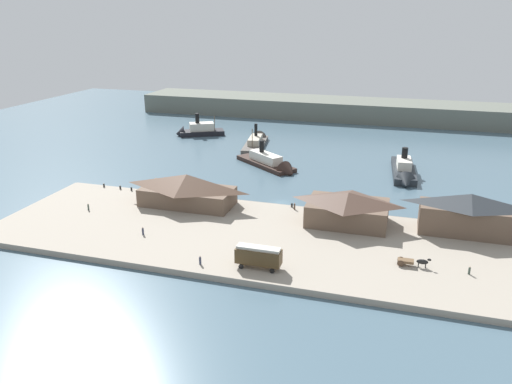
# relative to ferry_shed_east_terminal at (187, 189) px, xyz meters

# --- Properties ---
(ground_plane) EXTENTS (320.00, 320.00, 0.00)m
(ground_plane) POSITION_rel_ferry_shed_east_terminal_xyz_m (19.86, 10.28, -4.96)
(ground_plane) COLOR #476070
(quay_promenade) EXTENTS (110.00, 36.00, 1.20)m
(quay_promenade) POSITION_rel_ferry_shed_east_terminal_xyz_m (19.86, -11.72, -4.36)
(quay_promenade) COLOR #9E9384
(quay_promenade) RESTS_ON ground
(seawall_edge) EXTENTS (110.00, 0.80, 1.00)m
(seawall_edge) POSITION_rel_ferry_shed_east_terminal_xyz_m (19.86, 6.68, -4.46)
(seawall_edge) COLOR gray
(seawall_edge) RESTS_ON ground
(ferry_shed_east_terminal) EXTENTS (21.70, 10.09, 7.39)m
(ferry_shed_east_terminal) POSITION_rel_ferry_shed_east_terminal_xyz_m (0.00, 0.00, 0.00)
(ferry_shed_east_terminal) COLOR brown
(ferry_shed_east_terminal) RESTS_ON quay_promenade
(ferry_shed_central_terminal) EXTENTS (17.02, 11.49, 6.89)m
(ferry_shed_central_terminal) POSITION_rel_ferry_shed_east_terminal_xyz_m (36.94, -0.33, -0.26)
(ferry_shed_central_terminal) COLOR brown
(ferry_shed_central_terminal) RESTS_ON quay_promenade
(ferry_shed_customs_shed) EXTENTS (19.23, 7.54, 8.54)m
(ferry_shed_customs_shed) POSITION_rel_ferry_shed_east_terminal_xyz_m (60.81, 1.17, 0.57)
(ferry_shed_customs_shed) COLOR brown
(ferry_shed_customs_shed) RESTS_ON quay_promenade
(street_tram) EXTENTS (8.01, 2.79, 4.04)m
(street_tram) POSITION_rel_ferry_shed_east_terminal_xyz_m (24.57, -24.85, -1.38)
(street_tram) COLOR #4C381E
(street_tram) RESTS_ON quay_promenade
(horse_cart) EXTENTS (5.67, 1.57, 1.87)m
(horse_cart) POSITION_rel_ferry_shed_east_terminal_xyz_m (50.31, -16.50, -2.83)
(horse_cart) COLOR brown
(horse_cart) RESTS_ON quay_promenade
(pedestrian_at_waters_edge) EXTENTS (0.39, 0.39, 1.57)m
(pedestrian_at_waters_edge) POSITION_rel_ferry_shed_east_terminal_xyz_m (24.55, 4.20, -3.04)
(pedestrian_at_waters_edge) COLOR #4C3D33
(pedestrian_at_waters_edge) RESTS_ON quay_promenade
(pedestrian_near_east_shed) EXTENTS (0.38, 0.38, 1.54)m
(pedestrian_near_east_shed) POSITION_rel_ferry_shed_east_terminal_xyz_m (-20.29, -9.60, -3.06)
(pedestrian_near_east_shed) COLOR #3D4C42
(pedestrian_near_east_shed) RESTS_ON quay_promenade
(pedestrian_walking_west) EXTENTS (0.41, 0.41, 1.65)m
(pedestrian_walking_west) POSITION_rel_ferry_shed_east_terminal_xyz_m (-1.71, -18.18, -3.01)
(pedestrian_walking_west) COLOR #33384C
(pedestrian_walking_west) RESTS_ON quay_promenade
(pedestrian_near_cart) EXTENTS (0.37, 0.37, 1.51)m
(pedestrian_near_cart) POSITION_rel_ferry_shed_east_terminal_xyz_m (59.76, -16.73, -3.07)
(pedestrian_near_cart) COLOR #3D4C42
(pedestrian_near_cart) RESTS_ON quay_promenade
(pedestrian_walking_east) EXTENTS (0.41, 0.41, 1.65)m
(pedestrian_walking_east) POSITION_rel_ferry_shed_east_terminal_xyz_m (14.29, -26.66, -3.01)
(pedestrian_walking_east) COLOR #33384C
(pedestrian_walking_east) RESTS_ON quay_promenade
(mooring_post_east) EXTENTS (0.44, 0.44, 0.90)m
(mooring_post_east) POSITION_rel_ferry_shed_east_terminal_xyz_m (-25.94, 5.44, -3.31)
(mooring_post_east) COLOR black
(mooring_post_east) RESTS_ON quay_promenade
(mooring_post_center_west) EXTENTS (0.44, 0.44, 0.90)m
(mooring_post_center_west) POSITION_rel_ferry_shed_east_terminal_xyz_m (-21.00, 5.16, -3.31)
(mooring_post_center_west) COLOR black
(mooring_post_center_west) RESTS_ON quay_promenade
(mooring_post_center_east) EXTENTS (0.44, 0.44, 0.90)m
(mooring_post_center_east) POSITION_rel_ferry_shed_east_terminal_xyz_m (-17.70, 4.97, -3.31)
(mooring_post_center_east) COLOR black
(mooring_post_center_east) RESTS_ON quay_promenade
(mooring_post_west) EXTENTS (0.44, 0.44, 0.90)m
(mooring_post_west) POSITION_rel_ferry_shed_east_terminal_xyz_m (23.67, 5.39, -3.31)
(mooring_post_west) COLOR black
(mooring_post_west) RESTS_ON quay_promenade
(ferry_departing_north) EXTENTS (7.67, 25.87, 9.20)m
(ferry_departing_north) POSITION_rel_ferry_shed_east_terminal_xyz_m (47.94, 40.25, -3.53)
(ferry_departing_north) COLOR #23282D
(ferry_departing_north) RESTS_ON ground
(ferry_moored_west) EXTENTS (22.80, 19.73, 9.62)m
(ferry_moored_west) POSITION_rel_ferry_shed_east_terminal_xyz_m (10.33, 37.81, -3.75)
(ferry_moored_west) COLOR black
(ferry_moored_west) RESTS_ON ground
(ferry_outer_harbor) EXTENTS (18.65, 13.71, 10.25)m
(ferry_outer_harbor) POSITION_rel_ferry_shed_east_terminal_xyz_m (-28.12, 71.09, -3.25)
(ferry_outer_harbor) COLOR black
(ferry_outer_harbor) RESTS_ON ground
(ferry_mid_harbor) EXTENTS (9.61, 25.10, 9.94)m
(ferry_mid_harbor) POSITION_rel_ferry_shed_east_terminal_xyz_m (-2.52, 64.60, -3.87)
(ferry_mid_harbor) COLOR #514C47
(ferry_mid_harbor) RESTS_ON ground
(far_headland) EXTENTS (180.00, 24.00, 8.00)m
(far_headland) POSITION_rel_ferry_shed_east_terminal_xyz_m (19.86, 120.28, -0.96)
(far_headland) COLOR #60665B
(far_headland) RESTS_ON ground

